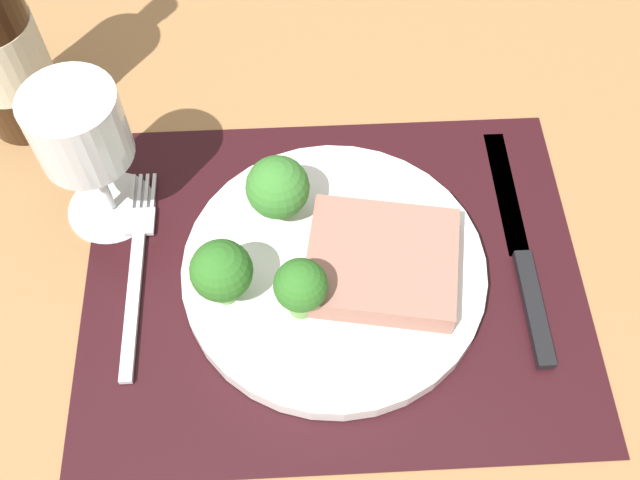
# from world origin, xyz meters

# --- Properties ---
(ground_plane) EXTENTS (1.40, 1.10, 0.03)m
(ground_plane) POSITION_xyz_m (0.00, 0.00, -0.01)
(ground_plane) COLOR #996D42
(placemat) EXTENTS (0.40, 0.32, 0.00)m
(placemat) POSITION_xyz_m (0.00, 0.00, 0.00)
(placemat) COLOR black
(placemat) RESTS_ON ground_plane
(plate) EXTENTS (0.24, 0.24, 0.02)m
(plate) POSITION_xyz_m (0.00, 0.00, 0.01)
(plate) COLOR white
(plate) RESTS_ON placemat
(steak) EXTENTS (0.13, 0.12, 0.02)m
(steak) POSITION_xyz_m (0.04, -0.01, 0.03)
(steak) COLOR #9E6B5B
(steak) RESTS_ON plate
(broccoli_center) EXTENTS (0.04, 0.04, 0.06)m
(broccoli_center) POSITION_xyz_m (-0.03, -0.04, 0.05)
(broccoli_center) COLOR #6B994C
(broccoli_center) RESTS_ON plate
(broccoli_near_fork) EXTENTS (0.05, 0.05, 0.06)m
(broccoli_near_fork) POSITION_xyz_m (-0.04, 0.05, 0.05)
(broccoli_near_fork) COLOR #6B994C
(broccoli_near_fork) RESTS_ON plate
(broccoli_back_left) EXTENTS (0.05, 0.05, 0.06)m
(broccoli_back_left) POSITION_xyz_m (-0.08, -0.02, 0.06)
(broccoli_back_left) COLOR #6B994C
(broccoli_back_left) RESTS_ON plate
(fork) EXTENTS (0.02, 0.19, 0.01)m
(fork) POSITION_xyz_m (-0.16, 0.01, 0.01)
(fork) COLOR silver
(fork) RESTS_ON placemat
(knife) EXTENTS (0.02, 0.23, 0.01)m
(knife) POSITION_xyz_m (0.16, 0.01, 0.01)
(knife) COLOR black
(knife) RESTS_ON placemat
(wine_glass) EXTENTS (0.07, 0.07, 0.14)m
(wine_glass) POSITION_xyz_m (-0.19, 0.08, 0.10)
(wine_glass) COLOR silver
(wine_glass) RESTS_ON ground_plane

